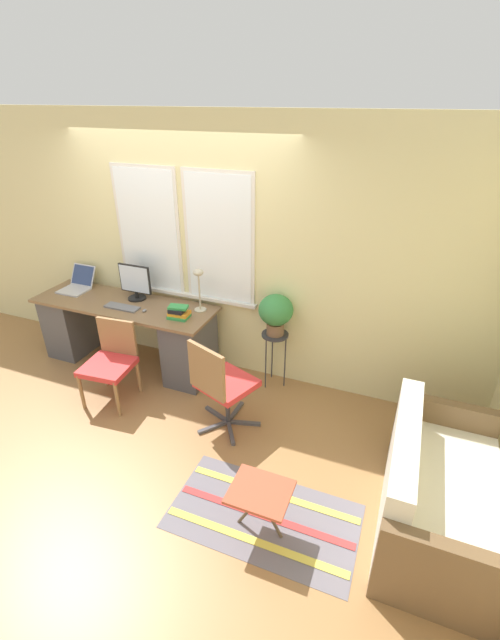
# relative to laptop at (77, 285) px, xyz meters

# --- Properties ---
(ground_plane) EXTENTS (14.00, 14.00, 0.00)m
(ground_plane) POSITION_rel_laptop_xyz_m (1.31, -0.44, -0.83)
(ground_plane) COLOR #9E7042
(wall_back_with_window) EXTENTS (9.00, 0.12, 2.70)m
(wall_back_with_window) POSITION_rel_laptop_xyz_m (1.31, 0.28, 0.53)
(wall_back_with_window) COLOR beige
(wall_back_with_window) RESTS_ON ground_plane
(desk) EXTENTS (2.08, 0.65, 0.77)m
(desk) POSITION_rel_laptop_xyz_m (0.73, -0.12, -0.41)
(desk) COLOR brown
(desk) RESTS_ON ground_plane
(laptop) EXTENTS (0.31, 0.39, 0.24)m
(laptop) POSITION_rel_laptop_xyz_m (0.00, 0.00, 0.00)
(laptop) COLOR #B7B7BC
(laptop) RESTS_ON desk
(monitor) EXTENTS (0.38, 0.20, 0.40)m
(monitor) POSITION_rel_laptop_xyz_m (0.81, 0.04, 0.14)
(monitor) COLOR black
(monitor) RESTS_ON desk
(keyboard) EXTENTS (0.39, 0.13, 0.02)m
(keyboard) POSITION_rel_laptop_xyz_m (0.79, -0.22, -0.04)
(keyboard) COLOR slate
(keyboard) RESTS_ON desk
(mouse) EXTENTS (0.03, 0.06, 0.03)m
(mouse) POSITION_rel_laptop_xyz_m (1.07, -0.21, -0.04)
(mouse) COLOR slate
(mouse) RESTS_ON desk
(desk_lamp) EXTENTS (0.13, 0.13, 0.46)m
(desk_lamp) POSITION_rel_laptop_xyz_m (1.60, 0.04, 0.28)
(desk_lamp) COLOR #BCB299
(desk_lamp) RESTS_ON desk
(book_stack) EXTENTS (0.22, 0.17, 0.13)m
(book_stack) POSITION_rel_laptop_xyz_m (1.47, -0.19, 0.00)
(book_stack) COLOR green
(book_stack) RESTS_ON desk
(desk_chair_wooden) EXTENTS (0.50, 0.50, 0.82)m
(desk_chair_wooden) POSITION_rel_laptop_xyz_m (0.96, -0.71, -0.38)
(desk_chair_wooden) COLOR olive
(desk_chair_wooden) RESTS_ON ground_plane
(office_chair_swivel) EXTENTS (0.60, 0.62, 0.95)m
(office_chair_swivel) POSITION_rel_laptop_xyz_m (2.19, -0.73, -0.32)
(office_chair_swivel) COLOR #47474C
(office_chair_swivel) RESTS_ON ground_plane
(couch_loveseat) EXTENTS (0.76, 1.39, 0.82)m
(couch_loveseat) POSITION_rel_laptop_xyz_m (4.03, -1.11, -0.54)
(couch_loveseat) COLOR silver
(couch_loveseat) RESTS_ON ground_plane
(plant_stand) EXTENTS (0.28, 0.28, 0.62)m
(plant_stand) POSITION_rel_laptop_xyz_m (2.42, 0.10, -0.27)
(plant_stand) COLOR #333338
(plant_stand) RESTS_ON ground_plane
(potted_plant) EXTENTS (0.35, 0.35, 0.43)m
(potted_plant) POSITION_rel_laptop_xyz_m (2.42, 0.10, 0.05)
(potted_plant) COLOR brown
(potted_plant) RESTS_ON plant_stand
(floor_rug_striped) EXTENTS (1.39, 0.76, 0.01)m
(floor_rug_striped) POSITION_rel_laptop_xyz_m (2.89, -1.50, -0.82)
(floor_rug_striped) COLOR slate
(floor_rug_striped) RESTS_ON ground_plane
(folding_stool) EXTENTS (0.42, 0.36, 0.41)m
(folding_stool) POSITION_rel_laptop_xyz_m (2.90, -1.61, -0.46)
(folding_stool) COLOR #B24C33
(folding_stool) RESTS_ON ground_plane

